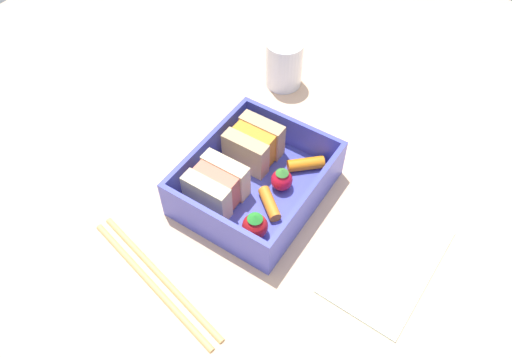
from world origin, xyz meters
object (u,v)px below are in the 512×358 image
at_px(carrot_stick_left, 270,204).
at_px(drinking_glass, 284,64).
at_px(folded_napkin, 386,263).
at_px(carrot_stick_far_left, 306,164).
at_px(chopstick_pair, 155,278).
at_px(strawberry_left, 282,179).
at_px(strawberry_far_left, 255,226).
at_px(sandwich_left, 216,186).
at_px(sandwich_center_left, 254,144).

relative_size(carrot_stick_left, drinking_glass, 0.62).
bearing_deg(folded_napkin, carrot_stick_far_left, 65.78).
bearing_deg(carrot_stick_far_left, drinking_glass, 40.22).
bearing_deg(chopstick_pair, drinking_glass, 8.77).
bearing_deg(drinking_glass, strawberry_left, -149.36).
bearing_deg(strawberry_far_left, chopstick_pair, 149.07).
height_order(sandwich_left, carrot_stick_left, sandwich_left).
relative_size(sandwich_center_left, chopstick_pair, 0.29).
xyz_separation_m(strawberry_far_left, carrot_stick_far_left, (0.11, 0.00, -0.01)).
bearing_deg(carrot_stick_far_left, sandwich_center_left, 107.34).
xyz_separation_m(strawberry_far_left, strawberry_left, (0.07, 0.01, -0.00)).
relative_size(sandwich_left, drinking_glass, 0.82).
relative_size(sandwich_left, chopstick_pair, 0.29).
bearing_deg(strawberry_far_left, folded_napkin, -69.23).
relative_size(strawberry_far_left, drinking_glass, 0.50).
height_order(sandwich_center_left, carrot_stick_far_left, sandwich_center_left).
bearing_deg(chopstick_pair, sandwich_left, 1.68).
distance_m(chopstick_pair, drinking_glass, 0.36).
bearing_deg(sandwich_center_left, strawberry_far_left, -145.82).
height_order(sandwich_center_left, carrot_stick_left, sandwich_center_left).
height_order(sandwich_center_left, chopstick_pair, sandwich_center_left).
xyz_separation_m(chopstick_pair, folded_napkin, (0.15, -0.20, -0.00)).
height_order(strawberry_left, drinking_glass, drinking_glass).
bearing_deg(chopstick_pair, folded_napkin, -52.26).
relative_size(sandwich_center_left, carrot_stick_far_left, 1.28).
distance_m(strawberry_far_left, strawberry_left, 0.07).
height_order(sandwich_left, chopstick_pair, sandwich_left).
distance_m(sandwich_left, folded_napkin, 0.21).
relative_size(carrot_stick_far_left, chopstick_pair, 0.22).
relative_size(strawberry_far_left, folded_napkin, 0.22).
bearing_deg(drinking_glass, folded_napkin, -128.00).
relative_size(sandwich_left, folded_napkin, 0.37).
relative_size(sandwich_center_left, strawberry_far_left, 1.65).
bearing_deg(carrot_stick_left, chopstick_pair, 158.73).
bearing_deg(carrot_stick_far_left, strawberry_left, 167.23).
height_order(sandwich_left, carrot_stick_far_left, sandwich_left).
xyz_separation_m(sandwich_center_left, folded_napkin, (-0.04, -0.20, -0.03)).
xyz_separation_m(strawberry_far_left, folded_napkin, (0.05, -0.14, -0.03)).
height_order(strawberry_left, carrot_stick_far_left, strawberry_left).
distance_m(sandwich_center_left, strawberry_left, 0.06).
bearing_deg(drinking_glass, carrot_stick_far_left, -139.78).
bearing_deg(carrot_stick_left, strawberry_far_left, -171.50).
bearing_deg(chopstick_pair, strawberry_left, -16.23).
bearing_deg(folded_napkin, drinking_glass, 52.00).
xyz_separation_m(sandwich_center_left, carrot_stick_far_left, (0.02, -0.06, -0.02)).
bearing_deg(carrot_stick_far_left, carrot_stick_left, 175.95).
bearing_deg(folded_napkin, strawberry_far_left, 110.77).
distance_m(carrot_stick_left, drinking_glass, 0.24).
bearing_deg(carrot_stick_left, strawberry_left, 7.17).
bearing_deg(sandwich_center_left, sandwich_left, 180.00).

